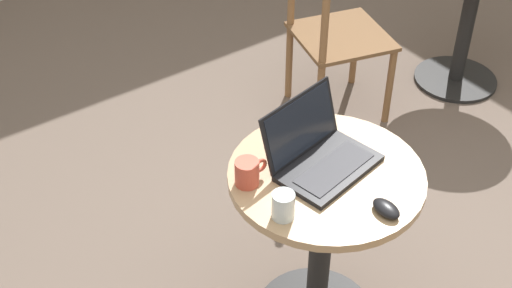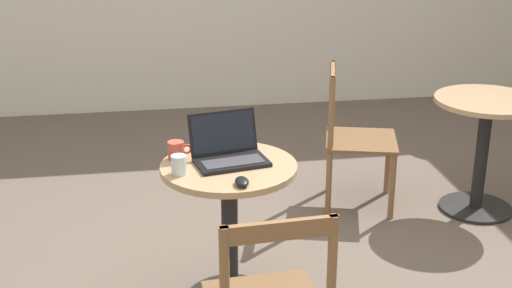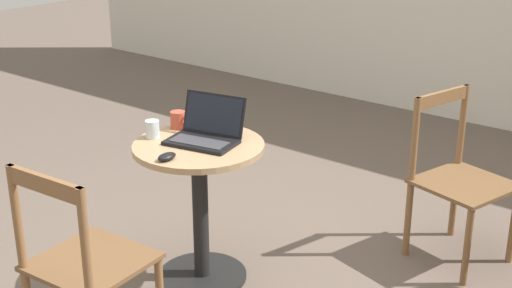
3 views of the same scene
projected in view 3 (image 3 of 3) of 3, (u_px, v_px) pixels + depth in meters
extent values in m
cylinder|color=black|center=(202.00, 275.00, 3.69)|extent=(0.46, 0.46, 0.02)
cylinder|color=black|center=(201.00, 214.00, 3.57)|extent=(0.08, 0.08, 0.69)
cylinder|color=tan|center=(198.00, 147.00, 3.44)|extent=(0.64, 0.64, 0.03)
cylinder|color=brown|center=(97.00, 275.00, 3.31)|extent=(0.04, 0.04, 0.43)
cube|color=brown|center=(92.00, 262.00, 2.98)|extent=(0.47, 0.47, 0.02)
cylinder|color=brown|center=(17.00, 217.00, 2.84)|extent=(0.04, 0.04, 0.45)
cylinder|color=brown|center=(85.00, 243.00, 2.64)|extent=(0.04, 0.04, 0.45)
cube|color=brown|center=(45.00, 184.00, 2.67)|extent=(0.42, 0.05, 0.07)
cylinder|color=brown|center=(467.00, 247.00, 3.55)|extent=(0.04, 0.04, 0.43)
cylinder|color=brown|center=(454.00, 201.00, 4.06)|extent=(0.04, 0.04, 0.43)
cylinder|color=brown|center=(408.00, 219.00, 3.84)|extent=(0.04, 0.04, 0.43)
cube|color=brown|center=(464.00, 184.00, 3.73)|extent=(0.54, 0.54, 0.02)
cylinder|color=brown|center=(462.00, 125.00, 3.90)|extent=(0.04, 0.04, 0.45)
cylinder|color=brown|center=(415.00, 139.00, 3.68)|extent=(0.04, 0.04, 0.45)
cube|color=brown|center=(442.00, 98.00, 3.72)|extent=(0.13, 0.41, 0.07)
cube|color=black|center=(201.00, 142.00, 3.43)|extent=(0.36, 0.26, 0.02)
cube|color=#38383D|center=(199.00, 142.00, 3.41)|extent=(0.30, 0.16, 0.00)
cube|color=black|center=(214.00, 114.00, 3.50)|extent=(0.34, 0.13, 0.20)
cube|color=black|center=(214.00, 114.00, 3.49)|extent=(0.31, 0.11, 0.17)
ellipsoid|color=black|center=(167.00, 157.00, 3.23)|extent=(0.06, 0.10, 0.03)
cylinder|color=#C64C38|center=(178.00, 120.00, 3.64)|extent=(0.08, 0.08, 0.09)
torus|color=#C64C38|center=(185.00, 121.00, 3.61)|extent=(0.05, 0.01, 0.05)
cylinder|color=silver|center=(152.00, 129.00, 3.50)|extent=(0.07, 0.07, 0.09)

